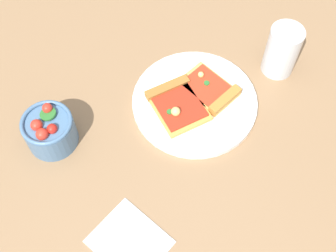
% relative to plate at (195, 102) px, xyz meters
% --- Properties ---
extents(ground_plane, '(2.40, 2.40, 0.00)m').
position_rel_plate_xyz_m(ground_plane, '(-0.01, 0.05, -0.01)').
color(ground_plane, '#93704C').
rests_on(ground_plane, ground).
extents(plate, '(0.26, 0.26, 0.01)m').
position_rel_plate_xyz_m(plate, '(0.00, 0.00, 0.00)').
color(plate, white).
rests_on(plate, ground_plane).
extents(pizza_slice_near, '(0.14, 0.11, 0.02)m').
position_rel_plate_xyz_m(pizza_slice_near, '(-0.00, -0.04, 0.01)').
color(pizza_slice_near, '#E5B256').
rests_on(pizza_slice_near, plate).
extents(pizza_slice_far, '(0.12, 0.10, 0.03)m').
position_rel_plate_xyz_m(pizza_slice_far, '(0.01, 0.04, 0.01)').
color(pizza_slice_far, gold).
rests_on(pizza_slice_far, plate).
extents(salad_bowl, '(0.10, 0.10, 0.08)m').
position_rel_plate_xyz_m(salad_bowl, '(0.06, 0.30, 0.03)').
color(salad_bowl, '#4C7299').
rests_on(salad_bowl, ground_plane).
extents(soda_glass, '(0.07, 0.07, 0.12)m').
position_rel_plate_xyz_m(soda_glass, '(-0.01, -0.21, 0.05)').
color(soda_glass, silver).
rests_on(soda_glass, ground_plane).
extents(paper_napkin, '(0.16, 0.15, 0.00)m').
position_rel_plate_xyz_m(paper_napkin, '(-0.20, 0.25, -0.01)').
color(paper_napkin, white).
rests_on(paper_napkin, ground_plane).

